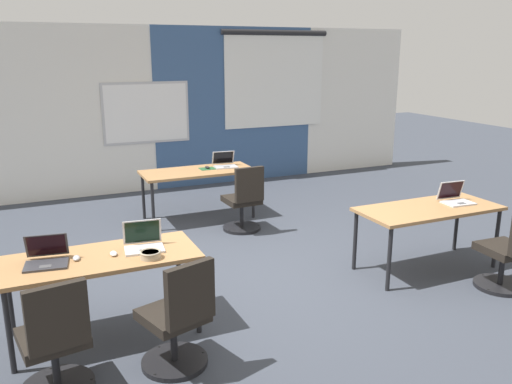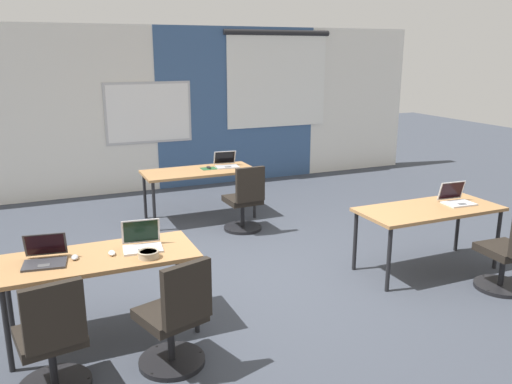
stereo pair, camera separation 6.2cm
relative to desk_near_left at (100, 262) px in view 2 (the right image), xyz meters
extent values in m
plane|color=#383D47|center=(1.75, 0.60, -0.66)|extent=(24.00, 24.00, 0.00)
cube|color=silver|center=(1.75, 4.80, 0.74)|extent=(10.00, 0.20, 2.80)
cube|color=#385684|center=(3.12, 4.69, 0.74)|extent=(3.03, 0.01, 2.80)
cube|color=#B7B7BC|center=(1.47, 4.69, 0.70)|extent=(1.48, 0.02, 1.04)
cube|color=white|center=(1.47, 4.68, 0.70)|extent=(1.40, 0.02, 0.96)
cube|color=white|center=(3.89, 4.67, 1.16)|extent=(2.00, 0.02, 1.66)
cylinder|color=black|center=(3.89, 4.67, 2.04)|extent=(2.10, 0.10, 0.10)
cube|color=#A37547|center=(0.00, 0.00, 0.04)|extent=(1.60, 0.70, 0.04)
cylinder|color=black|center=(-0.74, -0.30, -0.32)|extent=(0.04, 0.04, 0.68)
cylinder|color=black|center=(0.74, -0.30, -0.32)|extent=(0.04, 0.04, 0.68)
cylinder|color=black|center=(-0.74, 0.30, -0.32)|extent=(0.04, 0.04, 0.68)
cylinder|color=black|center=(0.74, 0.30, -0.32)|extent=(0.04, 0.04, 0.68)
cube|color=#A37547|center=(3.50, 0.00, 0.04)|extent=(1.60, 0.70, 0.04)
cylinder|color=black|center=(2.76, -0.30, -0.32)|extent=(0.04, 0.04, 0.68)
cylinder|color=black|center=(4.24, -0.30, -0.32)|extent=(0.04, 0.04, 0.68)
cylinder|color=black|center=(2.76, 0.30, -0.32)|extent=(0.04, 0.04, 0.68)
cylinder|color=black|center=(4.24, 0.30, -0.32)|extent=(0.04, 0.04, 0.68)
cube|color=#A37547|center=(1.75, 2.80, 0.04)|extent=(1.60, 0.70, 0.04)
cylinder|color=black|center=(1.01, 2.50, -0.32)|extent=(0.04, 0.04, 0.68)
cylinder|color=black|center=(2.49, 2.50, -0.32)|extent=(0.04, 0.04, 0.68)
cylinder|color=black|center=(1.01, 3.10, -0.32)|extent=(0.04, 0.04, 0.68)
cylinder|color=black|center=(2.49, 3.10, -0.32)|extent=(0.04, 0.04, 0.68)
cube|color=silver|center=(0.36, -0.01, 0.07)|extent=(0.35, 0.27, 0.02)
cube|color=#4C4C4F|center=(0.36, -0.07, 0.08)|extent=(0.10, 0.07, 0.00)
cube|color=silver|center=(0.38, 0.12, 0.19)|extent=(0.33, 0.08, 0.22)
cube|color=black|center=(0.38, 0.11, 0.19)|extent=(0.30, 0.06, 0.19)
ellipsoid|color=silver|center=(0.10, -0.02, 0.08)|extent=(0.06, 0.10, 0.03)
cylinder|color=black|center=(0.41, -0.68, -0.64)|extent=(0.52, 0.52, 0.04)
cylinder|color=black|center=(0.41, -0.68, -0.45)|extent=(0.06, 0.06, 0.34)
cube|color=black|center=(0.41, -0.68, -0.24)|extent=(0.55, 0.55, 0.08)
cube|color=black|center=(0.49, -0.92, 0.03)|extent=(0.40, 0.18, 0.46)
sphere|color=black|center=(0.34, -0.46, -0.64)|extent=(0.04, 0.04, 0.04)
sphere|color=black|center=(0.65, -0.69, -0.64)|extent=(0.04, 0.04, 0.04)
sphere|color=black|center=(0.22, -0.82, -0.64)|extent=(0.04, 0.04, 0.04)
cube|color=#B7B7BC|center=(2.19, 2.81, 0.07)|extent=(0.35, 0.27, 0.02)
cube|color=#4C4C4F|center=(2.18, 2.76, 0.08)|extent=(0.10, 0.07, 0.00)
cube|color=#B7B7BC|center=(2.21, 2.97, 0.18)|extent=(0.34, 0.13, 0.20)
cube|color=black|center=(2.21, 2.97, 0.18)|extent=(0.30, 0.12, 0.18)
cube|color=#23512D|center=(1.91, 2.84, 0.06)|extent=(0.22, 0.19, 0.00)
ellipsoid|color=black|center=(1.91, 2.84, 0.08)|extent=(0.07, 0.11, 0.03)
cylinder|color=black|center=(2.13, 2.09, -0.64)|extent=(0.52, 0.52, 0.04)
cylinder|color=black|center=(2.13, 2.09, -0.45)|extent=(0.06, 0.06, 0.34)
cube|color=black|center=(2.13, 2.09, -0.24)|extent=(0.46, 0.46, 0.08)
cube|color=black|center=(2.14, 1.84, 0.03)|extent=(0.40, 0.08, 0.46)
sphere|color=black|center=(2.12, 2.32, -0.64)|extent=(0.04, 0.04, 0.04)
sphere|color=black|center=(2.36, 2.02, -0.64)|extent=(0.04, 0.04, 0.04)
sphere|color=black|center=(1.91, 2.00, -0.64)|extent=(0.04, 0.04, 0.04)
cube|color=silver|center=(3.89, -0.03, 0.07)|extent=(0.34, 0.25, 0.02)
cube|color=#4C4C4F|center=(3.89, -0.08, 0.08)|extent=(0.09, 0.07, 0.00)
cube|color=silver|center=(3.90, 0.11, 0.18)|extent=(0.33, 0.08, 0.21)
cube|color=black|center=(3.90, 0.11, 0.19)|extent=(0.30, 0.07, 0.19)
cylinder|color=black|center=(3.88, -0.71, -0.64)|extent=(0.52, 0.52, 0.04)
cylinder|color=black|center=(3.88, -0.71, -0.45)|extent=(0.06, 0.06, 0.34)
cube|color=black|center=(3.88, -0.71, -0.24)|extent=(0.46, 0.46, 0.08)
sphere|color=black|center=(3.89, -0.48, -0.64)|extent=(0.04, 0.04, 0.04)
sphere|color=black|center=(3.66, -0.77, -0.64)|extent=(0.04, 0.04, 0.04)
cube|color=#333338|center=(-0.43, -0.04, 0.07)|extent=(0.36, 0.28, 0.02)
cube|color=#4C4C4F|center=(-0.44, -0.09, 0.08)|extent=(0.10, 0.07, 0.00)
cube|color=#333338|center=(-0.41, 0.12, 0.18)|extent=(0.34, 0.13, 0.21)
cube|color=black|center=(-0.41, 0.11, 0.18)|extent=(0.30, 0.11, 0.18)
ellipsoid|color=#B2B2B7|center=(-0.20, 0.00, 0.08)|extent=(0.07, 0.11, 0.03)
cylinder|color=black|center=(-0.45, -0.66, -0.45)|extent=(0.06, 0.06, 0.34)
cube|color=black|center=(-0.45, -0.66, -0.24)|extent=(0.51, 0.51, 0.08)
cube|color=black|center=(-0.41, -0.90, 0.03)|extent=(0.40, 0.12, 0.46)
sphere|color=black|center=(-0.49, -0.42, -0.64)|extent=(0.04, 0.04, 0.04)
sphere|color=black|center=(-0.22, -0.69, -0.64)|extent=(0.04, 0.04, 0.04)
cylinder|color=tan|center=(0.37, -0.21, 0.09)|extent=(0.17, 0.17, 0.05)
torus|color=tan|center=(0.37, -0.21, 0.11)|extent=(0.18, 0.18, 0.02)
cylinder|color=gold|center=(0.37, -0.21, 0.11)|extent=(0.14, 0.14, 0.01)
camera|label=1|loc=(-0.48, -4.27, 1.72)|focal=36.86mm
camera|label=2|loc=(-0.43, -4.29, 1.72)|focal=36.86mm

